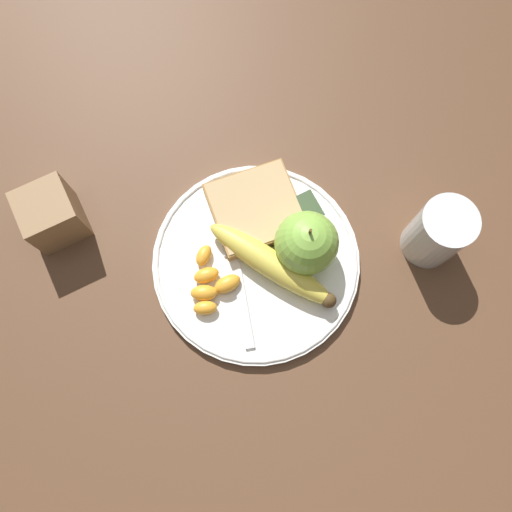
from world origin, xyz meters
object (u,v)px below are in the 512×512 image
Objects in this scene: plate at (256,261)px; juice_glass at (437,233)px; condiment_caddy at (52,215)px; jam_packet at (301,213)px; banana at (272,265)px; apple at (306,243)px; fork at (237,269)px; bread_slice at (256,209)px.

plate is 0.23m from juice_glass.
juice_glass is 1.29× the size of condiment_caddy.
banana is at bearing -144.93° from jam_packet.
condiment_caddy is (-0.29, 0.14, 0.01)m from jam_packet.
jam_packet is (-0.13, 0.11, -0.02)m from juice_glass.
apple is 1.23× the size of condiment_caddy.
fork is 3.55× the size of jam_packet.
juice_glass is at bearing -20.52° from plate.
bread_slice is at bearing 63.40° from plate.
banana is 0.08m from jam_packet.
jam_packet is at bearing -58.79° from fork.
banana is 0.05m from fork.
banana reaches higher than fork.
apple is 1.83× the size of jam_packet.
plate is 2.89× the size of juice_glass.
condiment_caddy is (-0.18, 0.17, 0.02)m from fork.
juice_glass is at bearing -30.32° from condiment_caddy.
juice_glass is 0.75× the size of bread_slice.
apple reaches higher than bread_slice.
banana is at bearing -98.51° from fork.
apple is (-0.15, 0.06, 0.01)m from juice_glass.
bread_slice is at bearing -27.48° from fork.
apple is 0.72× the size of bread_slice.
jam_packet is at bearing 35.07° from banana.
bread_slice is 2.56× the size of jam_packet.
banana reaches higher than bread_slice.
apple reaches higher than plate.
condiment_caddy reaches higher than bread_slice.
jam_packet is 0.67× the size of condiment_caddy.
plate is 1.57× the size of fork.
jam_packet reaches higher than plate.
jam_packet is 0.32m from condiment_caddy.
plate is at bearing -160.53° from jam_packet.
banana is 1.42× the size of bread_slice.
condiment_caddy is (-0.27, 0.18, -0.02)m from apple.
jam_packet reaches higher than fork.
banana is at bearing -101.98° from bread_slice.
bread_slice is 0.26m from condiment_caddy.
condiment_caddy is at bearing 145.40° from apple.
juice_glass is at bearing -39.05° from jam_packet.
fork is (-0.04, 0.02, -0.02)m from banana.
juice_glass reaches higher than bread_slice.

